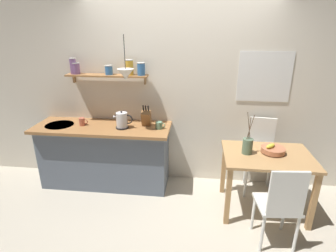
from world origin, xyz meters
TOP-DOWN VIEW (x-y plane):
  - ground_plane at (0.00, 0.00)m, footprint 14.00×14.00m
  - back_wall at (0.20, 0.65)m, footprint 6.80×0.11m
  - kitchen_counter at (-1.00, 0.32)m, footprint 1.83×0.63m
  - wall_shelf at (-0.92, 0.49)m, footprint 1.09×0.20m
  - dining_table at (1.10, -0.04)m, footprint 1.01×0.73m
  - dining_chair_near at (1.12, -0.64)m, footprint 0.43×0.42m
  - dining_chair_far at (1.13, 0.42)m, footprint 0.43×0.45m
  - fruit_bowl at (1.17, 0.01)m, footprint 0.28×0.28m
  - twig_vase at (0.86, -0.03)m, footprint 0.12×0.12m
  - electric_kettle at (-0.70, 0.26)m, footprint 0.26×0.17m
  - knife_block at (-0.41, 0.38)m, footprint 0.12×0.16m
  - coffee_mug_by_sink at (-1.27, 0.29)m, footprint 0.12×0.08m
  - coffee_mug_spare at (-0.22, 0.29)m, footprint 0.13×0.09m
  - pendant_lamp at (-0.60, 0.17)m, footprint 0.20×0.20m

SIDE VIEW (x-z plane):
  - ground_plane at x=0.00m, z-range 0.00..0.00m
  - kitchen_counter at x=-1.00m, z-range 0.01..0.90m
  - dining_chair_near at x=1.12m, z-range 0.05..0.99m
  - dining_chair_far at x=1.13m, z-range 0.04..1.06m
  - dining_table at x=1.10m, z-range 0.26..1.01m
  - fruit_bowl at x=1.17m, z-range 0.74..0.85m
  - twig_vase at x=0.86m, z-range 0.60..1.10m
  - coffee_mug_spare at x=-0.22m, z-range 0.89..0.99m
  - coffee_mug_by_sink at x=-1.27m, z-range 0.89..1.00m
  - electric_kettle at x=-0.70m, z-range 0.88..1.12m
  - knife_block at x=-0.41m, z-range 0.86..1.15m
  - back_wall at x=0.20m, z-range 0.00..2.70m
  - wall_shelf at x=-0.92m, z-range 1.43..1.77m
  - pendant_lamp at x=-0.60m, z-range 1.36..1.88m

